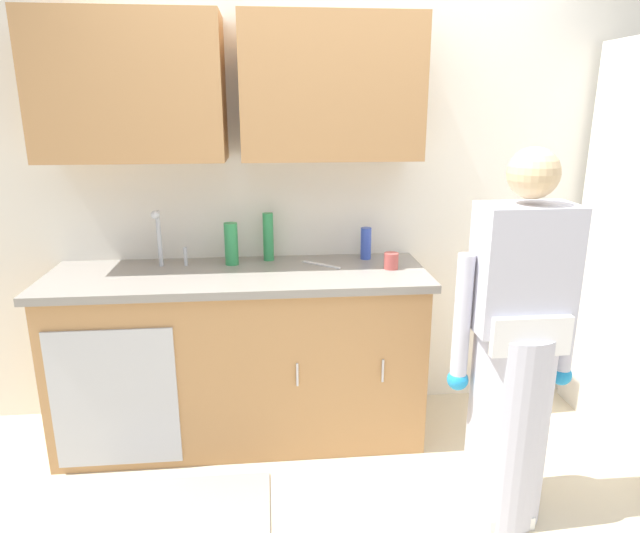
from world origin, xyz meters
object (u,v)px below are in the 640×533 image
object	(u,v)px
sink	(165,276)
person_at_sink	(513,370)
knife_on_counter	(321,265)
cup_by_sink	(391,261)
bottle_water_tall	(366,243)
bottle_water_short	(268,237)
bottle_cleaner_spray	(231,244)

from	to	relation	value
sink	person_at_sink	size ratio (longest dim) A/B	0.31
person_at_sink	knife_on_counter	bearing A→B (deg)	131.43
knife_on_counter	cup_by_sink	bearing A→B (deg)	-155.36
sink	knife_on_counter	xyz separation A→B (m)	(0.82, 0.08, 0.02)
sink	bottle_water_tall	world-z (taller)	sink
sink	cup_by_sink	world-z (taller)	sink
sink	bottle_water_short	xyz separation A→B (m)	(0.54, 0.21, 0.15)
person_at_sink	bottle_cleaner_spray	world-z (taller)	person_at_sink
sink	bottle_water_short	bearing A→B (deg)	21.08
bottle_cleaner_spray	bottle_water_short	world-z (taller)	bottle_water_short
sink	bottle_water_short	world-z (taller)	sink
person_at_sink	knife_on_counter	world-z (taller)	person_at_sink
person_at_sink	bottle_water_short	distance (m)	1.45
bottle_water_short	bottle_water_tall	bearing A→B (deg)	-2.51
bottle_water_tall	cup_by_sink	bearing A→B (deg)	-64.80
sink	person_at_sink	bearing A→B (deg)	-25.87
person_at_sink	knife_on_counter	distance (m)	1.13
cup_by_sink	bottle_cleaner_spray	bearing A→B (deg)	168.78
sink	cup_by_sink	bearing A→B (deg)	-1.29
sink	cup_by_sink	distance (m)	1.18
person_at_sink	cup_by_sink	world-z (taller)	person_at_sink
bottle_water_tall	bottle_cleaner_spray	world-z (taller)	bottle_cleaner_spray
sink	bottle_cleaner_spray	distance (m)	0.39
bottle_water_tall	cup_by_sink	xyz separation A→B (m)	(0.10, -0.21, -0.05)
bottle_water_short	knife_on_counter	world-z (taller)	bottle_water_short
cup_by_sink	bottle_water_short	bearing A→B (deg)	159.98
person_at_sink	bottle_cleaner_spray	distance (m)	1.55
knife_on_counter	bottle_cleaner_spray	bearing A→B (deg)	33.49
bottle_water_short	cup_by_sink	distance (m)	0.69
bottle_cleaner_spray	bottle_water_tall	bearing A→B (deg)	3.32
bottle_water_tall	knife_on_counter	bearing A→B (deg)	-158.10
bottle_water_tall	cup_by_sink	size ratio (longest dim) A/B	2.07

